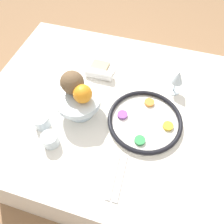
{
  "coord_description": "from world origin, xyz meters",
  "views": [
    {
      "loc": [
        -0.23,
        0.61,
        1.57
      ],
      "look_at": [
        -0.07,
        0.07,
        0.75
      ],
      "focal_mm": 35.0,
      "sensor_mm": 36.0,
      "label": 1
    }
  ],
  "objects_px": {
    "seder_plate": "(145,121)",
    "wine_glass": "(178,78)",
    "napkin_roll": "(99,74)",
    "cup_near": "(50,140)",
    "orange_fruit": "(83,94)",
    "coconut": "(72,83)",
    "bread_plate": "(99,68)",
    "fruit_stand": "(78,100)",
    "cup_mid": "(41,121)"
  },
  "relations": [
    {
      "from": "coconut",
      "to": "fruit_stand",
      "type": "bearing_deg",
      "value": 134.99
    },
    {
      "from": "napkin_roll",
      "to": "cup_near",
      "type": "bearing_deg",
      "value": 79.92
    },
    {
      "from": "napkin_roll",
      "to": "fruit_stand",
      "type": "bearing_deg",
      "value": 86.29
    },
    {
      "from": "seder_plate",
      "to": "orange_fruit",
      "type": "height_order",
      "value": "orange_fruit"
    },
    {
      "from": "seder_plate",
      "to": "fruit_stand",
      "type": "height_order",
      "value": "fruit_stand"
    },
    {
      "from": "coconut",
      "to": "bread_plate",
      "type": "relative_size",
      "value": 0.57
    },
    {
      "from": "bread_plate",
      "to": "napkin_roll",
      "type": "height_order",
      "value": "napkin_roll"
    },
    {
      "from": "fruit_stand",
      "to": "napkin_roll",
      "type": "xyz_separation_m",
      "value": [
        -0.02,
        -0.23,
        -0.06
      ]
    },
    {
      "from": "coconut",
      "to": "wine_glass",
      "type": "bearing_deg",
      "value": -152.81
    },
    {
      "from": "wine_glass",
      "to": "fruit_stand",
      "type": "height_order",
      "value": "wine_glass"
    },
    {
      "from": "orange_fruit",
      "to": "cup_mid",
      "type": "xyz_separation_m",
      "value": [
        0.17,
        0.11,
        -0.12
      ]
    },
    {
      "from": "coconut",
      "to": "cup_near",
      "type": "distance_m",
      "value": 0.26
    },
    {
      "from": "seder_plate",
      "to": "fruit_stand",
      "type": "xyz_separation_m",
      "value": [
        0.3,
        0.03,
        0.07
      ]
    },
    {
      "from": "coconut",
      "to": "cup_near",
      "type": "xyz_separation_m",
      "value": [
        0.03,
        0.22,
        -0.13
      ]
    },
    {
      "from": "orange_fruit",
      "to": "cup_near",
      "type": "height_order",
      "value": "orange_fruit"
    },
    {
      "from": "seder_plate",
      "to": "fruit_stand",
      "type": "bearing_deg",
      "value": 4.93
    },
    {
      "from": "wine_glass",
      "to": "orange_fruit",
      "type": "xyz_separation_m",
      "value": [
        0.38,
        0.26,
        0.06
      ]
    },
    {
      "from": "cup_near",
      "to": "coconut",
      "type": "bearing_deg",
      "value": -97.85
    },
    {
      "from": "seder_plate",
      "to": "napkin_roll",
      "type": "bearing_deg",
      "value": -35.63
    },
    {
      "from": "fruit_stand",
      "to": "cup_mid",
      "type": "relative_size",
      "value": 2.91
    },
    {
      "from": "fruit_stand",
      "to": "coconut",
      "type": "height_order",
      "value": "coconut"
    },
    {
      "from": "wine_glass",
      "to": "fruit_stand",
      "type": "xyz_separation_m",
      "value": [
        0.41,
        0.25,
        -0.01
      ]
    },
    {
      "from": "napkin_roll",
      "to": "cup_mid",
      "type": "relative_size",
      "value": 2.04
    },
    {
      "from": "coconut",
      "to": "napkin_roll",
      "type": "height_order",
      "value": "coconut"
    },
    {
      "from": "fruit_stand",
      "to": "bread_plate",
      "type": "relative_size",
      "value": 1.15
    },
    {
      "from": "seder_plate",
      "to": "napkin_roll",
      "type": "relative_size",
      "value": 2.36
    },
    {
      "from": "orange_fruit",
      "to": "fruit_stand",
      "type": "bearing_deg",
      "value": -13.61
    },
    {
      "from": "fruit_stand",
      "to": "cup_mid",
      "type": "distance_m",
      "value": 0.19
    },
    {
      "from": "orange_fruit",
      "to": "cup_near",
      "type": "bearing_deg",
      "value": 63.8
    },
    {
      "from": "wine_glass",
      "to": "orange_fruit",
      "type": "relative_size",
      "value": 1.68
    },
    {
      "from": "wine_glass",
      "to": "napkin_roll",
      "type": "relative_size",
      "value": 0.94
    },
    {
      "from": "seder_plate",
      "to": "wine_glass",
      "type": "xyz_separation_m",
      "value": [
        -0.1,
        -0.23,
        0.08
      ]
    },
    {
      "from": "napkin_roll",
      "to": "orange_fruit",
      "type": "bearing_deg",
      "value": 93.56
    },
    {
      "from": "fruit_stand",
      "to": "cup_near",
      "type": "bearing_deg",
      "value": 72.47
    },
    {
      "from": "coconut",
      "to": "cup_mid",
      "type": "distance_m",
      "value": 0.23
    },
    {
      "from": "seder_plate",
      "to": "cup_mid",
      "type": "bearing_deg",
      "value": 18.22
    },
    {
      "from": "orange_fruit",
      "to": "wine_glass",
      "type": "bearing_deg",
      "value": -145.22
    },
    {
      "from": "napkin_roll",
      "to": "cup_near",
      "type": "relative_size",
      "value": 2.04
    },
    {
      "from": "orange_fruit",
      "to": "napkin_roll",
      "type": "bearing_deg",
      "value": -86.44
    },
    {
      "from": "bread_plate",
      "to": "napkin_roll",
      "type": "xyz_separation_m",
      "value": [
        -0.02,
        0.06,
        0.02
      ]
    },
    {
      "from": "wine_glass",
      "to": "bread_plate",
      "type": "bearing_deg",
      "value": -5.94
    },
    {
      "from": "cup_near",
      "to": "cup_mid",
      "type": "bearing_deg",
      "value": -42.78
    },
    {
      "from": "orange_fruit",
      "to": "coconut",
      "type": "xyz_separation_m",
      "value": [
        0.06,
        -0.04,
        0.01
      ]
    },
    {
      "from": "wine_glass",
      "to": "bread_plate",
      "type": "distance_m",
      "value": 0.42
    },
    {
      "from": "napkin_roll",
      "to": "cup_mid",
      "type": "bearing_deg",
      "value": 66.54
    },
    {
      "from": "cup_mid",
      "to": "seder_plate",
      "type": "bearing_deg",
      "value": -161.78
    },
    {
      "from": "coconut",
      "to": "cup_mid",
      "type": "bearing_deg",
      "value": 54.08
    },
    {
      "from": "fruit_stand",
      "to": "bread_plate",
      "type": "bearing_deg",
      "value": -88.98
    },
    {
      "from": "seder_plate",
      "to": "orange_fruit",
      "type": "relative_size",
      "value": 4.19
    },
    {
      "from": "wine_glass",
      "to": "cup_near",
      "type": "relative_size",
      "value": 1.92
    }
  ]
}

